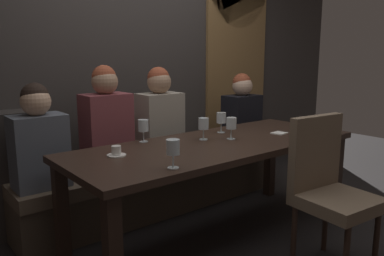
# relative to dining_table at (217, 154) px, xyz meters

# --- Properties ---
(ground) EXTENTS (9.00, 9.00, 0.00)m
(ground) POSITION_rel_dining_table_xyz_m (0.00, 0.00, -0.65)
(ground) COLOR black
(back_wall_tiled) EXTENTS (6.00, 0.12, 3.00)m
(back_wall_tiled) POSITION_rel_dining_table_xyz_m (0.00, 1.22, 0.85)
(back_wall_tiled) COLOR #383330
(back_wall_tiled) RESTS_ON ground
(arched_door) EXTENTS (0.90, 0.05, 2.55)m
(arched_door) POSITION_rel_dining_table_xyz_m (1.35, 1.15, 0.71)
(arched_door) COLOR olive
(arched_door) RESTS_ON ground
(dining_table) EXTENTS (2.20, 0.84, 0.74)m
(dining_table) POSITION_rel_dining_table_xyz_m (0.00, 0.00, 0.00)
(dining_table) COLOR black
(dining_table) RESTS_ON ground
(banquette_bench) EXTENTS (2.50, 0.44, 0.45)m
(banquette_bench) POSITION_rel_dining_table_xyz_m (0.00, 0.70, -0.42)
(banquette_bench) COLOR #40352A
(banquette_bench) RESTS_ON ground
(chair_near_side) EXTENTS (0.48, 0.48, 0.98)m
(chair_near_side) POSITION_rel_dining_table_xyz_m (0.30, -0.72, -0.09)
(chair_near_side) COLOR #302119
(chair_near_side) RESTS_ON ground
(diner_redhead) EXTENTS (0.36, 0.24, 0.73)m
(diner_redhead) POSITION_rel_dining_table_xyz_m (-1.04, 0.67, 0.14)
(diner_redhead) COLOR #4C515B
(diner_redhead) RESTS_ON banquette_bench
(diner_bearded) EXTENTS (0.36, 0.24, 0.84)m
(diner_bearded) POSITION_rel_dining_table_xyz_m (-0.51, 0.71, 0.19)
(diner_bearded) COLOR brown
(diner_bearded) RESTS_ON banquette_bench
(diner_far_end) EXTENTS (0.36, 0.24, 0.81)m
(diner_far_end) POSITION_rel_dining_table_xyz_m (-0.03, 0.68, 0.18)
(diner_far_end) COLOR #9E9384
(diner_far_end) RESTS_ON banquette_bench
(diner_near_end) EXTENTS (0.36, 0.24, 0.73)m
(diner_near_end) POSITION_rel_dining_table_xyz_m (0.98, 0.69, 0.14)
(diner_near_end) COLOR black
(diner_near_end) RESTS_ON banquette_bench
(wine_glass_far_right) EXTENTS (0.08, 0.08, 0.16)m
(wine_glass_far_right) POSITION_rel_dining_table_xyz_m (-0.02, 0.13, 0.20)
(wine_glass_far_right) COLOR silver
(wine_glass_far_right) RESTS_ON dining_table
(wine_glass_near_left) EXTENTS (0.08, 0.08, 0.16)m
(wine_glass_near_left) POSITION_rel_dining_table_xyz_m (-0.40, 0.35, 0.20)
(wine_glass_near_left) COLOR silver
(wine_glass_near_left) RESTS_ON dining_table
(wine_glass_center_back) EXTENTS (0.08, 0.08, 0.16)m
(wine_glass_center_back) POSITION_rel_dining_table_xyz_m (-0.62, -0.32, 0.20)
(wine_glass_center_back) COLOR silver
(wine_glass_center_back) RESTS_ON dining_table
(wine_glass_end_left) EXTENTS (0.08, 0.08, 0.16)m
(wine_glass_end_left) POSITION_rel_dining_table_xyz_m (0.27, 0.24, 0.20)
(wine_glass_end_left) COLOR silver
(wine_glass_end_left) RESTS_ON dining_table
(wine_glass_near_right) EXTENTS (0.08, 0.08, 0.16)m
(wine_glass_near_right) POSITION_rel_dining_table_xyz_m (0.15, 0.01, 0.20)
(wine_glass_near_right) COLOR silver
(wine_glass_near_right) RESTS_ON dining_table
(espresso_cup) EXTENTS (0.12, 0.12, 0.06)m
(espresso_cup) POSITION_rel_dining_table_xyz_m (-0.74, 0.12, 0.11)
(espresso_cup) COLOR white
(espresso_cup) RESTS_ON dining_table
(folded_napkin) EXTENTS (0.12, 0.11, 0.01)m
(folded_napkin) POSITION_rel_dining_table_xyz_m (0.60, -0.09, 0.09)
(folded_napkin) COLOR silver
(folded_napkin) RESTS_ON dining_table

